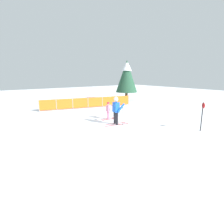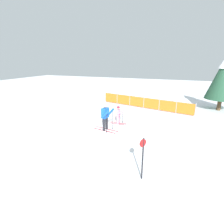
{
  "view_description": "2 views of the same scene",
  "coord_description": "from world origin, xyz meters",
  "px_view_note": "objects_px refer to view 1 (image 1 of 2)",
  "views": [
    {
      "loc": [
        -5.86,
        -8.22,
        2.96
      ],
      "look_at": [
        0.23,
        0.17,
        0.72
      ],
      "focal_mm": 28.0,
      "sensor_mm": 36.0,
      "label": 1
    },
    {
      "loc": [
        4.11,
        -9.0,
        3.99
      ],
      "look_at": [
        0.43,
        0.57,
        0.92
      ],
      "focal_mm": 28.0,
      "sensor_mm": 36.0,
      "label": 2
    }
  ],
  "objects_px": {
    "skier_adult": "(116,108)",
    "skier_child": "(109,109)",
    "safety_fence": "(88,102)",
    "conifer_far": "(127,76)",
    "trail_marker": "(202,114)"
  },
  "relations": [
    {
      "from": "safety_fence",
      "to": "trail_marker",
      "type": "height_order",
      "value": "trail_marker"
    },
    {
      "from": "skier_adult",
      "to": "safety_fence",
      "type": "xyz_separation_m",
      "value": [
        1.13,
        5.64,
        -0.49
      ]
    },
    {
      "from": "trail_marker",
      "to": "skier_child",
      "type": "bearing_deg",
      "value": 117.31
    },
    {
      "from": "skier_adult",
      "to": "conifer_far",
      "type": "distance_m",
      "value": 10.29
    },
    {
      "from": "skier_child",
      "to": "conifer_far",
      "type": "xyz_separation_m",
      "value": [
        6.68,
        5.98,
        2.11
      ]
    },
    {
      "from": "safety_fence",
      "to": "trail_marker",
      "type": "xyz_separation_m",
      "value": [
        1.77,
        -9.27,
        0.44
      ]
    },
    {
      "from": "skier_child",
      "to": "conifer_far",
      "type": "distance_m",
      "value": 9.21
    },
    {
      "from": "safety_fence",
      "to": "conifer_far",
      "type": "bearing_deg",
      "value": 15.54
    },
    {
      "from": "safety_fence",
      "to": "skier_child",
      "type": "bearing_deg",
      "value": -100.21
    },
    {
      "from": "skier_adult",
      "to": "skier_child",
      "type": "relative_size",
      "value": 1.41
    },
    {
      "from": "skier_child",
      "to": "conifer_far",
      "type": "bearing_deg",
      "value": 43.72
    },
    {
      "from": "safety_fence",
      "to": "trail_marker",
      "type": "distance_m",
      "value": 9.45
    },
    {
      "from": "skier_adult",
      "to": "trail_marker",
      "type": "height_order",
      "value": "skier_adult"
    },
    {
      "from": "skier_adult",
      "to": "safety_fence",
      "type": "relative_size",
      "value": 0.21
    },
    {
      "from": "skier_adult",
      "to": "trail_marker",
      "type": "bearing_deg",
      "value": -40.6
    }
  ]
}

